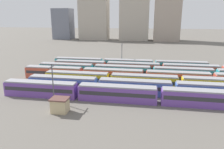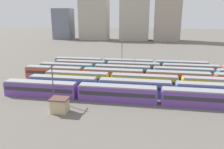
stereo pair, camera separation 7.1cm
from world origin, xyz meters
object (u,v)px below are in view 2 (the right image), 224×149
train_track_2 (218,85)px  catenary_pole_1 (122,54)px  train_track_6 (128,64)px  catenary_pole_0 (53,81)px  train_track_4 (183,74)px  train_track_1 (135,87)px  train_track_5 (221,71)px  signal_hut (60,105)px  train_track_3 (178,78)px

train_track_2 → catenary_pole_1: (-27.94, 23.54, 3.25)m
train_track_6 → catenary_pole_0: (-13.64, -34.13, 3.07)m
catenary_pole_0 → catenary_pole_1: catenary_pole_1 is taller
train_track_4 → train_track_6: same height
train_track_6 → catenary_pole_0: bearing=-111.8°
train_track_1 → train_track_2: same height
train_track_5 → catenary_pole_1: size_ratio=12.17×
train_track_2 → catenary_pole_0: 41.26m
catenary_pole_1 → signal_hut: size_ratio=2.57×
train_track_1 → train_track_3: bearing=41.8°
train_track_2 → signal_hut: 39.83m
catenary_pole_0 → train_track_6: bearing=68.2°
train_track_1 → signal_hut: size_ratio=15.50×
train_track_6 → train_track_1: bearing=-80.7°
train_track_3 → train_track_5: (14.75, 10.40, 0.00)m
train_track_6 → train_track_5: bearing=-9.6°
train_track_2 → train_track_5: (5.33, 15.60, 0.00)m
catenary_pole_0 → train_track_5: bearing=33.2°
train_track_5 → train_track_4: bearing=-157.6°
train_track_5 → catenary_pole_0: bearing=-146.8°
train_track_3 → train_track_4: same height
train_track_1 → signal_hut: train_track_1 is taller
signal_hut → train_track_3: bearing=42.3°
train_track_1 → train_track_3: (11.63, 10.40, 0.00)m
train_track_3 → train_track_4: (2.15, 5.20, 0.00)m
train_track_1 → signal_hut: (-14.30, -13.16, -0.35)m
catenary_pole_1 → signal_hut: bearing=-100.0°
catenary_pole_0 → train_track_3: bearing=32.1°
train_track_2 → train_track_5: bearing=71.1°
train_track_1 → train_track_3: size_ratio=0.60×
train_track_1 → train_track_2: (21.05, 5.20, 0.00)m
train_track_1 → catenary_pole_0: size_ratio=6.29×
train_track_3 → signal_hut: size_ratio=26.00×
catenary_pole_0 → train_track_4: bearing=36.9°
train_track_1 → train_track_6: same height
train_track_6 → catenary_pole_0: 36.88m
train_track_1 → signal_hut: bearing=-137.4°
train_track_1 → catenary_pole_1: bearing=103.5°
train_track_4 → catenary_pole_0: catenary_pole_0 is taller
train_track_3 → signal_hut: (-25.92, -23.56, -0.35)m
train_track_6 → signal_hut: train_track_6 is taller
train_track_6 → train_track_4: bearing=-30.0°
signal_hut → catenary_pole_1: bearing=80.0°
train_track_5 → train_track_6: (-30.62, 5.20, -0.00)m
train_track_2 → train_track_4: bearing=125.0°
catenary_pole_0 → signal_hut: 7.06m
train_track_6 → signal_hut: (-10.05, -39.16, -0.35)m
train_track_3 → catenary_pole_0: 34.98m
train_track_4 → train_track_5: size_ratio=0.83×
train_track_1 → train_track_6: size_ratio=1.00×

